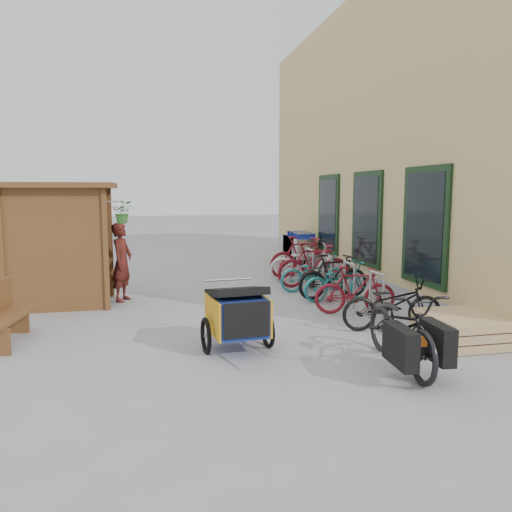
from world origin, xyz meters
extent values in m
plane|color=gray|center=(0.00, 0.00, 0.00)|extent=(80.00, 80.00, 0.00)
cube|color=tan|center=(6.50, 4.50, 3.50)|extent=(6.00, 13.00, 7.00)
cube|color=gray|center=(3.58, 4.50, 0.15)|extent=(0.18, 13.00, 0.30)
cube|color=black|center=(3.47, 0.50, 1.60)|extent=(0.06, 1.50, 2.20)
cube|color=black|center=(3.44, 0.50, 1.60)|extent=(0.02, 1.25, 1.95)
cube|color=black|center=(3.47, 3.00, 1.60)|extent=(0.06, 1.50, 2.20)
cube|color=black|center=(3.44, 3.00, 1.60)|extent=(0.02, 1.25, 1.95)
cube|color=black|center=(3.47, 5.50, 1.60)|extent=(0.06, 1.50, 2.20)
cube|color=black|center=(3.44, 5.50, 1.60)|extent=(0.02, 1.25, 1.95)
cube|color=brown|center=(-4.10, 1.85, 1.15)|extent=(0.09, 0.09, 2.30)
cube|color=brown|center=(-2.30, 1.85, 1.15)|extent=(0.09, 0.09, 2.30)
cube|color=brown|center=(-4.10, 3.15, 1.15)|extent=(0.09, 0.09, 2.30)
cube|color=brown|center=(-2.30, 3.15, 1.15)|extent=(0.09, 0.09, 2.30)
cube|color=brown|center=(-4.07, 2.50, 1.15)|extent=(0.05, 1.30, 2.30)
cube|color=brown|center=(-3.20, 1.88, 1.15)|extent=(1.80, 0.05, 2.30)
cube|color=brown|center=(-3.20, 3.12, 1.15)|extent=(1.80, 0.05, 2.30)
cube|color=brown|center=(-3.20, 2.50, 2.35)|extent=(2.15, 1.65, 0.10)
cube|color=brown|center=(-3.40, 2.50, 0.90)|extent=(1.30, 1.15, 0.04)
cube|color=brown|center=(-3.40, 2.50, 1.50)|extent=(1.30, 1.15, 0.04)
cylinder|color=#A5A8AD|center=(-2.12, 1.85, 2.05)|extent=(0.36, 0.02, 0.02)
imported|color=#2C6222|center=(-1.97, 1.85, 1.85)|extent=(0.38, 0.33, 0.42)
cylinder|color=#A5A8AD|center=(2.30, -0.25, 0.42)|extent=(0.05, 0.05, 0.84)
cylinder|color=#A5A8AD|center=(2.30, 0.25, 0.42)|extent=(0.05, 0.05, 0.84)
cylinder|color=#A5A8AD|center=(2.30, 0.00, 0.84)|extent=(0.05, 0.50, 0.05)
cylinder|color=#A5A8AD|center=(2.30, 0.95, 0.42)|extent=(0.05, 0.05, 0.84)
cylinder|color=#A5A8AD|center=(2.30, 1.45, 0.42)|extent=(0.05, 0.05, 0.84)
cylinder|color=#A5A8AD|center=(2.30, 1.20, 0.84)|extent=(0.05, 0.50, 0.05)
cylinder|color=#A5A8AD|center=(2.30, 2.15, 0.42)|extent=(0.05, 0.05, 0.84)
cylinder|color=#A5A8AD|center=(2.30, 2.65, 0.42)|extent=(0.05, 0.05, 0.84)
cylinder|color=#A5A8AD|center=(2.30, 2.40, 0.84)|extent=(0.05, 0.50, 0.05)
cylinder|color=#A5A8AD|center=(2.30, 3.35, 0.42)|extent=(0.05, 0.05, 0.84)
cylinder|color=#A5A8AD|center=(2.30, 3.85, 0.42)|extent=(0.05, 0.05, 0.84)
cylinder|color=#A5A8AD|center=(2.30, 3.60, 0.84)|extent=(0.05, 0.50, 0.05)
cylinder|color=#A5A8AD|center=(2.30, 4.55, 0.42)|extent=(0.05, 0.05, 0.84)
cylinder|color=#A5A8AD|center=(2.30, 5.05, 0.42)|extent=(0.05, 0.05, 0.84)
cylinder|color=#A5A8AD|center=(2.30, 4.80, 0.84)|extent=(0.05, 0.50, 0.05)
cube|color=tan|center=(3.00, -1.40, 0.07)|extent=(1.00, 1.20, 0.12)
cube|color=tan|center=(3.00, -1.40, 0.21)|extent=(1.00, 1.20, 0.12)
cube|color=tan|center=(3.00, -1.40, 0.35)|extent=(1.00, 1.20, 0.12)
cube|color=brown|center=(-3.60, -0.02, 0.40)|extent=(0.63, 1.46, 0.06)
cube|color=brown|center=(-3.60, 0.55, 0.19)|extent=(0.38, 0.11, 0.38)
cube|color=silver|center=(3.00, 6.47, 0.59)|extent=(0.54, 0.84, 0.51)
cube|color=#1929A5|center=(3.00, 6.04, 0.94)|extent=(0.54, 0.04, 0.18)
cylinder|color=silver|center=(3.00, 6.01, 1.01)|extent=(0.57, 0.04, 0.04)
cylinder|color=black|center=(2.78, 6.12, 0.06)|extent=(0.04, 0.12, 0.12)
cube|color=silver|center=(3.00, 6.82, 0.59)|extent=(0.54, 0.84, 0.51)
cube|color=#1929A5|center=(3.00, 6.39, 0.94)|extent=(0.54, 0.04, 0.18)
cylinder|color=silver|center=(3.00, 6.36, 1.01)|extent=(0.57, 0.04, 0.04)
cylinder|color=black|center=(2.78, 6.47, 0.06)|extent=(0.04, 0.12, 0.12)
cube|color=silver|center=(3.00, 7.16, 0.59)|extent=(0.54, 0.84, 0.51)
cube|color=#1929A5|center=(3.00, 6.74, 0.94)|extent=(0.54, 0.04, 0.18)
cylinder|color=silver|center=(3.00, 6.71, 1.01)|extent=(0.57, 0.04, 0.04)
cylinder|color=black|center=(2.78, 6.82, 0.06)|extent=(0.04, 0.12, 0.12)
cube|color=silver|center=(3.00, 7.51, 0.59)|extent=(0.54, 0.84, 0.51)
cube|color=#1929A5|center=(3.00, 7.08, 0.94)|extent=(0.54, 0.04, 0.18)
cylinder|color=silver|center=(3.00, 7.05, 1.01)|extent=(0.57, 0.04, 0.04)
cylinder|color=black|center=(2.78, 7.16, 0.06)|extent=(0.04, 0.12, 0.12)
cube|color=navy|center=(-0.33, -1.02, 0.51)|extent=(0.75, 0.95, 0.52)
cube|color=orange|center=(-0.68, -1.06, 0.51)|extent=(0.12, 0.89, 0.52)
cube|color=orange|center=(0.03, -0.99, 0.51)|extent=(0.12, 0.89, 0.52)
cube|color=black|center=(-0.28, -1.49, 0.54)|extent=(0.63, 0.09, 0.48)
cube|color=black|center=(-0.33, -0.97, 0.83)|extent=(0.82, 0.92, 0.25)
torus|color=black|center=(-0.78, -1.07, 0.24)|extent=(0.11, 0.52, 0.52)
torus|color=black|center=(0.13, -0.98, 0.24)|extent=(0.11, 0.52, 0.52)
cylinder|color=#B7B7BC|center=(-0.25, -1.78, 0.24)|extent=(0.10, 0.76, 0.03)
cylinder|color=#B7B7BC|center=(-0.37, -0.54, 0.92)|extent=(0.72, 0.10, 0.03)
imported|color=black|center=(1.59, -2.15, 0.51)|extent=(0.83, 2.00, 1.03)
cube|color=black|center=(1.30, -2.68, 0.45)|extent=(0.23, 0.66, 0.45)
cube|color=black|center=(1.80, -2.62, 0.45)|extent=(0.23, 0.66, 0.45)
cube|color=orange|center=(1.55, -2.65, 0.50)|extent=(0.13, 0.19, 0.12)
imported|color=maroon|center=(-2.05, 2.62, 0.80)|extent=(0.57, 0.68, 1.60)
imported|color=black|center=(2.29, -0.58, 0.43)|extent=(1.71, 0.75, 0.87)
imported|color=maroon|center=(2.14, 0.55, 0.44)|extent=(1.53, 0.71, 0.89)
imported|color=teal|center=(2.27, 1.66, 0.41)|extent=(1.60, 0.69, 0.82)
imported|color=black|center=(2.25, 1.89, 0.47)|extent=(1.61, 0.59, 0.95)
imported|color=teal|center=(2.10, 2.71, 0.42)|extent=(1.59, 0.57, 0.83)
imported|color=maroon|center=(2.27, 3.21, 0.53)|extent=(1.77, 0.56, 1.05)
imported|color=silver|center=(2.31, 3.92, 0.48)|extent=(1.89, 0.91, 0.95)
imported|color=maroon|center=(2.42, 4.57, 0.54)|extent=(1.84, 0.67, 1.08)
camera|label=1|loc=(-1.55, -7.79, 2.23)|focal=35.00mm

